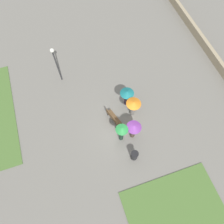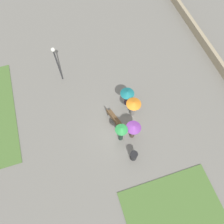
{
  "view_description": "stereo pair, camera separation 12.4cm",
  "coord_description": "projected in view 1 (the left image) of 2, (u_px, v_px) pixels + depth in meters",
  "views": [
    {
      "loc": [
        -5.89,
        2.75,
        15.95
      ],
      "look_at": [
        1.33,
        0.29,
        0.83
      ],
      "focal_mm": 35.0,
      "sensor_mm": 36.0,
      "label": 1
    },
    {
      "loc": [
        -5.93,
        2.63,
        15.95
      ],
      "look_at": [
        1.33,
        0.29,
        0.83
      ],
      "focal_mm": 35.0,
      "sensor_mm": 36.0,
      "label": 2
    }
  ],
  "objects": [
    {
      "name": "ground_plane",
      "position": [
        121.0,
        130.0,
        17.16
      ],
      "size": [
        90.0,
        90.0,
        0.0
      ],
      "primitive_type": "plane",
      "color": "slate"
    },
    {
      "name": "lawn_patch_near",
      "position": [
        181.0,
        224.0,
        14.17
      ],
      "size": [
        6.21,
        6.47,
        0.06
      ],
      "color": "#4C7033",
      "rests_on": "ground_plane"
    },
    {
      "name": "park_bench",
      "position": [
        113.0,
        118.0,
        17.13
      ],
      "size": [
        1.57,
        0.85,
        0.9
      ],
      "rotation": [
        0.0,
        0.0,
        0.3
      ],
      "color": "brown",
      "rests_on": "ground_plane"
    },
    {
      "name": "lamp_post",
      "position": [
        56.0,
        61.0,
        17.1
      ],
      "size": [
        0.32,
        0.32,
        3.82
      ],
      "color": "#2D2D30",
      "rests_on": "ground_plane"
    },
    {
      "name": "trash_bin",
      "position": [
        134.0,
        155.0,
        15.77
      ],
      "size": [
        0.55,
        0.55,
        0.91
      ],
      "color": "#232326",
      "rests_on": "ground_plane"
    },
    {
      "name": "crowd_person_orange",
      "position": [
        133.0,
        105.0,
        16.56
      ],
      "size": [
        1.14,
        1.14,
        1.89
      ],
      "rotation": [
        0.0,
        0.0,
        0.09
      ],
      "color": "slate",
      "rests_on": "ground_plane"
    },
    {
      "name": "crowd_person_teal",
      "position": [
        127.0,
        95.0,
        17.05
      ],
      "size": [
        1.09,
        1.09,
        1.82
      ],
      "rotation": [
        0.0,
        0.0,
        0.22
      ],
      "color": "#2D2333",
      "rests_on": "ground_plane"
    },
    {
      "name": "crowd_person_green",
      "position": [
        122.0,
        132.0,
        15.66
      ],
      "size": [
        0.91,
        0.91,
        1.98
      ],
      "rotation": [
        0.0,
        0.0,
        2.4
      ],
      "color": "#1E3328",
      "rests_on": "ground_plane"
    },
    {
      "name": "crowd_person_purple",
      "position": [
        134.0,
        129.0,
        15.74
      ],
      "size": [
        1.09,
        1.09,
        1.89
      ],
      "rotation": [
        0.0,
        0.0,
        0.42
      ],
      "color": "#47382D",
      "rests_on": "ground_plane"
    }
  ]
}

